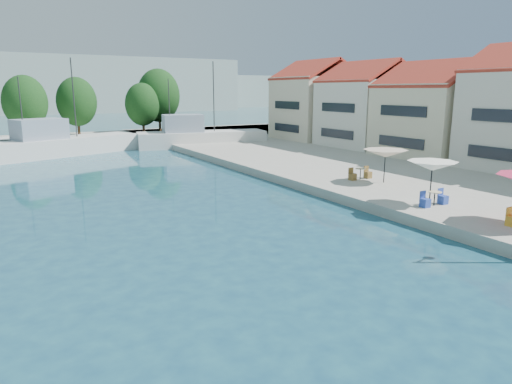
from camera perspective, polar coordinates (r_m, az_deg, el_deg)
quay_right at (r=42.34m, az=22.59°, el=3.14°), size 32.00×92.00×0.60m
quay_far at (r=62.68m, az=-26.94°, el=5.53°), size 90.00×16.00×0.60m
hill_east at (r=182.65m, az=-14.04°, el=12.10°), size 140.00×40.00×12.00m
building_04 at (r=45.32m, az=21.64°, el=9.79°), size 9.00×8.80×9.20m
building_05 at (r=51.41m, az=13.70°, el=10.82°), size 8.40×8.80×9.70m
building_06 at (r=58.26m, az=7.50°, el=11.47°), size 9.00×8.80×10.20m
trawler_03 at (r=51.05m, az=-23.31°, el=5.42°), size 15.80×8.89×10.20m
trawler_04 at (r=54.55m, az=-7.14°, el=6.75°), size 15.34×6.82×10.20m
tree_05 at (r=63.63m, az=-26.90°, el=9.97°), size 5.26×5.26×7.79m
tree_06 at (r=66.39m, az=-21.51°, el=10.45°), size 5.19×5.19×7.68m
tree_07 at (r=66.18m, az=-14.02°, el=10.57°), size 4.70×4.70×6.95m
tree_08 at (r=68.47m, az=-12.08°, el=11.70°), size 6.06×6.06×8.97m
umbrella_white at (r=25.64m, az=21.18°, el=3.05°), size 2.60×2.60×2.34m
umbrella_cream at (r=30.97m, az=15.87°, el=4.66°), size 2.91×2.91×2.19m
cafe_table_02 at (r=25.85m, az=21.38°, el=-0.98°), size 1.82×0.70×0.76m
cafe_table_03 at (r=32.03m, az=12.91°, el=2.08°), size 1.82×0.70×0.76m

